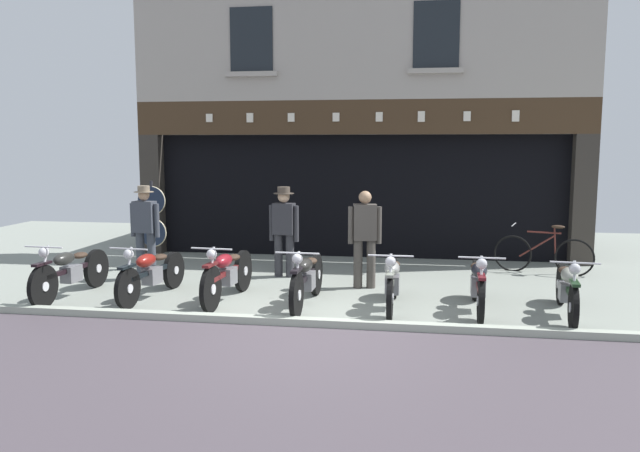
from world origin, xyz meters
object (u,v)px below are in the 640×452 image
object	(u,v)px
motorcycle_left	(151,272)
salesman_left	(145,228)
motorcycle_center_left	(227,273)
motorcycle_center	(307,278)
motorcycle_right	(478,283)
leaning_bicycle	(543,254)
motorcycle_far_left	(70,271)
shopkeeper_center	(284,227)
motorcycle_far_right	(567,288)
advert_board_near	(442,171)
salesman_right	(365,235)
motorcycle_center_right	(392,281)
tyre_sign_pole	(152,218)

from	to	relation	value
motorcycle_left	salesman_left	world-z (taller)	salesman_left
motorcycle_center_left	motorcycle_center	bearing A→B (deg)	179.36
motorcycle_right	leaning_bicycle	distance (m)	3.29
motorcycle_far_left	shopkeeper_center	distance (m)	3.66
motorcycle_far_right	advert_board_near	bearing A→B (deg)	-63.66
motorcycle_center	leaning_bicycle	distance (m)	4.98
motorcycle_left	salesman_right	bearing A→B (deg)	-152.98
salesman_left	advert_board_near	distance (m)	6.07
motorcycle_center_left	advert_board_near	world-z (taller)	advert_board_near
motorcycle_center_left	salesman_left	bearing A→B (deg)	-30.41
advert_board_near	leaning_bicycle	xyz separation A→B (m)	(1.86, -1.28, -1.46)
motorcycle_center_left	motorcycle_right	size ratio (longest dim) A/B	1.02
motorcycle_center_left	advert_board_near	bearing A→B (deg)	-124.49
motorcycle_left	advert_board_near	size ratio (longest dim) A/B	1.96
motorcycle_center	motorcycle_far_right	bearing A→B (deg)	-178.34
motorcycle_center_left	motorcycle_far_right	bearing A→B (deg)	-177.34
motorcycle_left	advert_board_near	distance (m)	6.38
motorcycle_center_right	shopkeeper_center	xyz separation A→B (m)	(-2.04, 1.98, 0.49)
motorcycle_far_left	motorcycle_far_right	bearing A→B (deg)	-176.32
salesman_left	salesman_right	xyz separation A→B (m)	(3.92, -0.09, -0.02)
motorcycle_center_left	advert_board_near	xyz separation A→B (m)	(3.34, 4.21, 1.40)
motorcycle_far_left	motorcycle_center_left	bearing A→B (deg)	-173.40
salesman_left	motorcycle_center_right	bearing A→B (deg)	167.82
motorcycle_left	motorcycle_right	distance (m)	4.99
motorcycle_center_right	shopkeeper_center	size ratio (longest dim) A/B	1.20
motorcycle_center_right	motorcycle_right	world-z (taller)	motorcycle_center_right
motorcycle_center_right	advert_board_near	xyz separation A→B (m)	(0.82, 4.29, 1.41)
salesman_left	leaning_bicycle	bearing A→B (deg)	-161.90
motorcycle_center	motorcycle_center_right	bearing A→B (deg)	-177.42
motorcycle_center	motorcycle_right	bearing A→B (deg)	-176.26
shopkeeper_center	tyre_sign_pole	xyz separation A→B (m)	(-2.65, 0.29, 0.09)
motorcycle_center	salesman_left	size ratio (longest dim) A/B	1.24
motorcycle_left	tyre_sign_pole	xyz separation A→B (m)	(-0.93, 2.19, 0.59)
motorcycle_left	leaning_bicycle	size ratio (longest dim) A/B	1.16
tyre_sign_pole	advert_board_near	xyz separation A→B (m)	(5.51, 2.03, 0.84)
motorcycle_right	advert_board_near	distance (m)	4.48
motorcycle_left	motorcycle_far_right	distance (m)	6.19
motorcycle_center_right	salesman_left	xyz separation A→B (m)	(-4.44, 1.40, 0.51)
motorcycle_far_left	tyre_sign_pole	distance (m)	2.42
motorcycle_far_right	salesman_left	world-z (taller)	salesman_left
tyre_sign_pole	shopkeeper_center	bearing A→B (deg)	-6.20
motorcycle_far_left	motorcycle_right	bearing A→B (deg)	-175.43
shopkeeper_center	advert_board_near	size ratio (longest dim) A/B	1.61
motorcycle_far_left	motorcycle_right	size ratio (longest dim) A/B	1.03
motorcycle_far_right	tyre_sign_pole	distance (m)	7.51
motorcycle_far_right	leaning_bicycle	xyz separation A→B (m)	(0.25, 3.04, -0.04)
leaning_bicycle	motorcycle_right	bearing A→B (deg)	169.82
motorcycle_left	advert_board_near	bearing A→B (deg)	-131.15
advert_board_near	motorcycle_far_right	bearing A→B (deg)	-69.51
leaning_bicycle	salesman_right	bearing A→B (deg)	134.12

